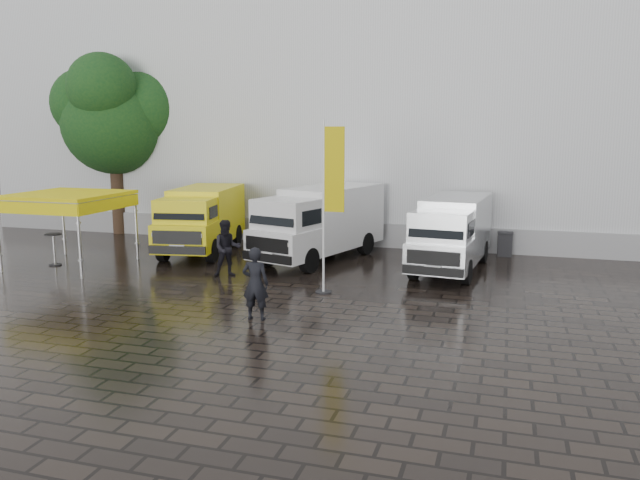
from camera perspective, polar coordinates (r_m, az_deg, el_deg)
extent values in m
plane|color=black|center=(18.62, 2.13, -5.06)|extent=(120.00, 120.00, 0.00)
cube|color=silver|center=(33.51, 12.74, 11.76)|extent=(44.00, 16.00, 12.00)
cube|color=gray|center=(25.84, 10.94, 0.16)|extent=(44.00, 0.15, 1.00)
cylinder|color=silver|center=(26.42, -22.42, 1.42)|extent=(0.10, 0.10, 2.48)
cylinder|color=silver|center=(24.49, -16.45, 1.15)|extent=(0.10, 0.10, 2.48)
cylinder|color=silver|center=(21.86, -21.13, -0.14)|extent=(0.10, 0.10, 2.48)
cube|color=yellow|center=(23.97, -22.04, 3.87)|extent=(3.48, 3.48, 0.12)
cube|color=yellow|center=(22.70, -24.70, 2.62)|extent=(3.43, 0.04, 0.40)
cylinder|color=black|center=(18.88, 0.32, -4.77)|extent=(0.50, 0.50, 0.04)
cylinder|color=white|center=(18.40, 0.32, 2.95)|extent=(0.07, 0.07, 5.15)
cube|color=#D1BC0B|center=(18.20, 1.33, 6.45)|extent=(0.60, 0.03, 2.47)
cylinder|color=black|center=(31.00, -18.03, 4.56)|extent=(0.60, 0.60, 4.31)
sphere|color=#113818|center=(30.89, -18.33, 10.14)|extent=(4.75, 4.75, 4.75)
sphere|color=#113818|center=(32.05, -18.49, 13.59)|extent=(2.80, 2.80, 2.80)
cylinder|color=black|center=(24.50, -23.13, -0.81)|extent=(0.60, 0.60, 1.16)
cube|color=black|center=(25.28, 16.54, -0.34)|extent=(0.60, 0.60, 0.96)
imported|color=black|center=(16.13, -5.92, -3.98)|extent=(0.74, 0.52, 1.91)
imported|color=black|center=(21.05, -8.49, -0.74)|extent=(1.16, 1.08, 1.90)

